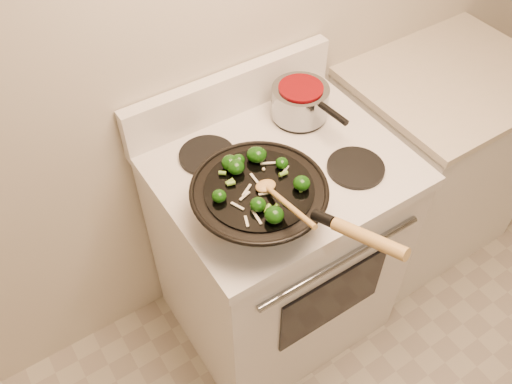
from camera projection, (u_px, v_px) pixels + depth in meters
stove at (276, 247)px, 2.04m from camera, size 0.78×0.67×1.08m
counter_unit at (428, 161)px, 2.37m from camera, size 0.75×0.62×0.91m
wok at (260, 201)px, 1.50m from camera, size 0.38×0.62×0.24m
stirfry at (256, 174)px, 1.47m from camera, size 0.25×0.27×0.04m
wooden_spoon at (279, 197)px, 1.40m from camera, size 0.06×0.26×0.10m
saucepan at (300, 101)px, 1.80m from camera, size 0.19×0.31×0.11m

